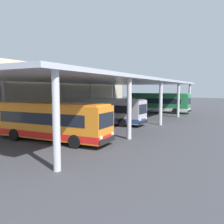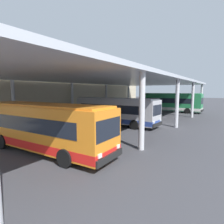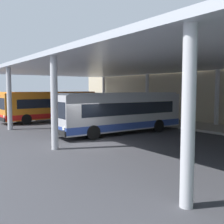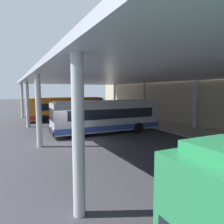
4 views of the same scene
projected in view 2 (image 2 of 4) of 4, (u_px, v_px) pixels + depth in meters
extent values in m
plane|color=#3D3D42|center=(154.00, 125.00, 21.57)|extent=(200.00, 200.00, 0.00)
cube|color=#A39E93|center=(81.00, 117.00, 27.99)|extent=(42.00, 4.50, 0.18)
cube|color=#C1B293|center=(65.00, 91.00, 29.33)|extent=(48.00, 1.60, 7.96)
cube|color=silver|center=(115.00, 80.00, 23.96)|extent=(40.00, 17.00, 0.30)
cylinder|color=silver|center=(142.00, 112.00, 12.24)|extent=(0.40, 0.40, 5.25)
cylinder|color=silver|center=(14.00, 103.00, 20.99)|extent=(0.40, 0.40, 5.25)
cylinder|color=silver|center=(177.00, 104.00, 19.90)|extent=(0.40, 0.40, 5.25)
cylinder|color=silver|center=(72.00, 100.00, 28.66)|extent=(0.40, 0.40, 5.25)
cylinder|color=silver|center=(193.00, 100.00, 27.57)|extent=(0.40, 0.40, 5.25)
cylinder|color=silver|center=(106.00, 98.00, 36.33)|extent=(0.40, 0.40, 5.25)
cylinder|color=silver|center=(201.00, 98.00, 35.24)|extent=(0.40, 0.40, 5.25)
cylinder|color=silver|center=(128.00, 97.00, 44.00)|extent=(0.40, 0.40, 5.25)
cube|color=orange|center=(43.00, 126.00, 12.12)|extent=(2.89, 10.49, 2.70)
cube|color=red|center=(44.00, 140.00, 12.24)|extent=(2.91, 10.51, 0.50)
cube|color=black|center=(41.00, 121.00, 12.17)|extent=(2.86, 8.62, 0.90)
cube|color=black|center=(108.00, 129.00, 9.43)|extent=(2.30, 0.21, 1.10)
cube|color=black|center=(110.00, 157.00, 9.55)|extent=(2.45, 0.25, 0.36)
cube|color=orange|center=(42.00, 105.00, 11.96)|extent=(2.67, 10.06, 0.12)
cube|color=yellow|center=(108.00, 113.00, 9.35)|extent=(1.75, 0.19, 0.28)
cube|color=white|center=(100.00, 156.00, 8.75)|extent=(0.28, 0.09, 0.20)
cube|color=white|center=(118.00, 146.00, 10.28)|extent=(0.28, 0.09, 0.20)
cylinder|color=black|center=(65.00, 158.00, 9.56)|extent=(0.32, 1.01, 1.00)
cylinder|color=black|center=(93.00, 146.00, 11.64)|extent=(0.32, 1.01, 1.00)
cylinder|color=black|center=(2.00, 142.00, 12.70)|extent=(0.32, 1.01, 1.00)
cylinder|color=black|center=(33.00, 134.00, 14.78)|extent=(0.32, 1.01, 1.00)
cube|color=#B7B7BC|center=(115.00, 110.00, 21.73)|extent=(2.83, 10.47, 2.70)
cube|color=#2D4799|center=(115.00, 119.00, 21.85)|extent=(2.85, 10.49, 0.50)
cube|color=black|center=(114.00, 108.00, 21.78)|extent=(2.81, 8.60, 0.90)
cube|color=black|center=(157.00, 110.00, 18.74)|extent=(2.30, 0.19, 1.10)
cube|color=black|center=(157.00, 125.00, 18.86)|extent=(2.45, 0.24, 0.36)
cube|color=silver|center=(115.00, 99.00, 21.57)|extent=(2.62, 10.05, 0.12)
cube|color=yellow|center=(157.00, 102.00, 18.66)|extent=(1.75, 0.18, 0.28)
cube|color=white|center=(154.00, 122.00, 18.09)|extent=(0.28, 0.09, 0.20)
cube|color=white|center=(160.00, 120.00, 19.55)|extent=(0.28, 0.09, 0.20)
cylinder|color=black|center=(134.00, 125.00, 19.03)|extent=(0.31, 1.01, 1.00)
cylinder|color=black|center=(144.00, 122.00, 21.01)|extent=(0.31, 1.01, 1.00)
cylinder|color=black|center=(91.00, 119.00, 22.52)|extent=(0.31, 1.01, 1.00)
cylinder|color=black|center=(103.00, 117.00, 24.50)|extent=(0.31, 1.01, 1.00)
cube|color=#28844C|center=(170.00, 102.00, 35.22)|extent=(2.71, 11.24, 3.10)
cube|color=white|center=(170.00, 108.00, 35.36)|extent=(2.73, 11.26, 0.50)
cube|color=black|center=(169.00, 100.00, 35.27)|extent=(2.71, 9.23, 0.90)
cube|color=black|center=(202.00, 101.00, 32.06)|extent=(2.30, 0.16, 1.10)
cube|color=black|center=(202.00, 111.00, 32.21)|extent=(2.45, 0.21, 0.36)
cube|color=#2A8B50|center=(171.00, 94.00, 35.04)|extent=(2.50, 10.79, 0.12)
cube|color=yellow|center=(202.00, 95.00, 31.96)|extent=(1.75, 0.15, 0.28)
cube|color=white|center=(201.00, 109.00, 31.43)|extent=(0.28, 0.09, 0.20)
cube|color=white|center=(203.00, 108.00, 32.91)|extent=(0.28, 0.09, 0.20)
cylinder|color=black|center=(187.00, 111.00, 32.43)|extent=(0.30, 1.00, 1.00)
cylinder|color=black|center=(190.00, 110.00, 34.43)|extent=(0.30, 1.00, 1.00)
cylinder|color=black|center=(152.00, 109.00, 36.11)|extent=(0.30, 1.00, 1.00)
cylinder|color=black|center=(157.00, 108.00, 38.12)|extent=(0.30, 1.00, 1.00)
cube|color=#383D47|center=(118.00, 108.00, 36.84)|extent=(1.80, 0.44, 0.08)
cube|color=#383D47|center=(117.00, 106.00, 36.93)|extent=(1.80, 0.06, 0.44)
cube|color=#2D2D33|center=(116.00, 109.00, 36.29)|extent=(0.10, 0.36, 0.45)
cube|color=#2D2D33|center=(119.00, 109.00, 37.45)|extent=(0.10, 0.36, 0.45)
cylinder|color=#33383D|center=(111.00, 109.00, 35.22)|extent=(0.48, 0.48, 0.90)
cylinder|color=black|center=(111.00, 106.00, 35.16)|extent=(0.52, 0.52, 0.08)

